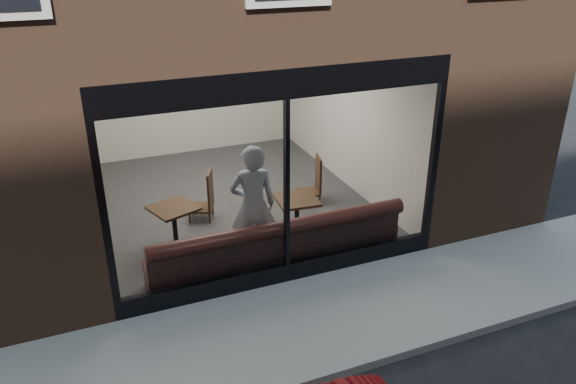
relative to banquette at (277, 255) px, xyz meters
name	(u,v)px	position (x,y,z in m)	size (l,w,h in m)	color
ground	(352,369)	(0.00, -2.45, -0.23)	(120.00, 120.00, 0.00)	black
sidewalk_near	(316,320)	(0.00, -1.45, -0.22)	(40.00, 2.00, 0.01)	gray
kerb_near	(354,368)	(0.00, -2.50, -0.17)	(40.00, 0.10, 0.12)	gray
host_building_pier_left	(7,103)	(-3.75, 5.55, 1.38)	(2.50, 12.00, 3.20)	brown
host_building_pier_right	(335,72)	(3.75, 5.55, 1.38)	(2.50, 12.00, 3.20)	brown
host_building_backfill	(162,61)	(0.00, 8.55, 1.38)	(5.00, 6.00, 3.20)	brown
cafe_floor	(229,201)	(0.00, 2.55, -0.21)	(6.00, 6.00, 0.00)	#2D2D30
cafe_ceiling	(221,34)	(0.00, 2.55, 2.97)	(6.00, 6.00, 0.00)	white
cafe_wall_back	(188,86)	(0.00, 5.54, 1.37)	(5.00, 5.00, 0.00)	silver
cafe_wall_left	(83,140)	(-2.49, 2.55, 1.37)	(6.00, 6.00, 0.00)	silver
cafe_wall_right	(346,108)	(2.49, 2.55, 1.37)	(6.00, 6.00, 0.00)	silver
storefront_kick	(287,272)	(0.00, -0.40, -0.08)	(5.00, 0.10, 0.30)	black
storefront_header	(287,84)	(0.00, -0.40, 2.77)	(5.00, 0.10, 0.40)	black
storefront_mullion	(287,187)	(0.00, -0.40, 1.32)	(0.06, 0.10, 2.50)	black
storefront_glass	(287,187)	(0.00, -0.43, 1.33)	(4.80, 4.80, 0.00)	white
banquette	(277,255)	(0.00, 0.00, 0.00)	(4.00, 0.55, 0.45)	#3A1516
person	(253,206)	(-0.26, 0.33, 0.75)	(0.71, 0.47, 1.95)	#96ABC2
cafe_table_left	(173,208)	(-1.33, 1.18, 0.52)	(0.67, 0.67, 0.04)	#322013
cafe_table_right	(297,200)	(0.64, 0.71, 0.52)	(0.67, 0.67, 0.04)	#322013
cafe_chair_left	(201,207)	(-0.68, 2.03, 0.01)	(0.44, 0.44, 0.04)	#322013
cafe_chair_right	(308,192)	(1.40, 1.91, 0.01)	(0.41, 0.41, 0.04)	#322013
wall_poster	(90,160)	(-2.45, 1.70, 1.32)	(0.02, 0.57, 0.76)	white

